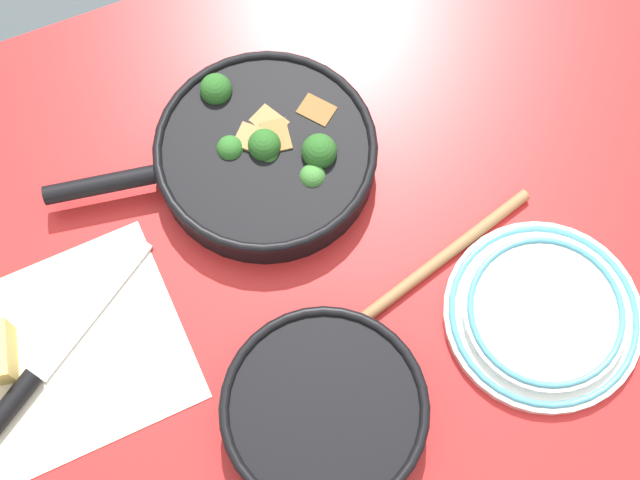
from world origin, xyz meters
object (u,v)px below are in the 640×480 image
(dinner_plate_stack, at_px, (544,313))
(wooden_spoon, at_px, (372,312))
(skillet_eggs, at_px, (323,413))
(grater_knife, at_px, (45,363))
(skillet_broccoli, at_px, (264,153))

(dinner_plate_stack, bearing_deg, wooden_spoon, -23.90)
(skillet_eggs, height_order, grater_knife, skillet_eggs)
(skillet_broccoli, height_order, grater_knife, skillet_broccoli)
(skillet_eggs, relative_size, dinner_plate_stack, 1.33)
(wooden_spoon, distance_m, grater_knife, 0.39)
(skillet_broccoli, bearing_deg, grater_knife, 34.02)
(wooden_spoon, relative_size, grater_knife, 1.57)
(skillet_broccoli, distance_m, wooden_spoon, 0.24)
(skillet_broccoli, xyz_separation_m, dinner_plate_stack, (-0.23, 0.32, -0.02))
(wooden_spoon, distance_m, dinner_plate_stack, 0.20)
(wooden_spoon, xyz_separation_m, grater_knife, (0.38, -0.09, 0.00))
(skillet_eggs, xyz_separation_m, grater_knife, (0.27, -0.18, -0.02))
(skillet_eggs, height_order, wooden_spoon, skillet_eggs)
(dinner_plate_stack, bearing_deg, skillet_eggs, 1.89)
(skillet_broccoli, bearing_deg, dinner_plate_stack, 135.95)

